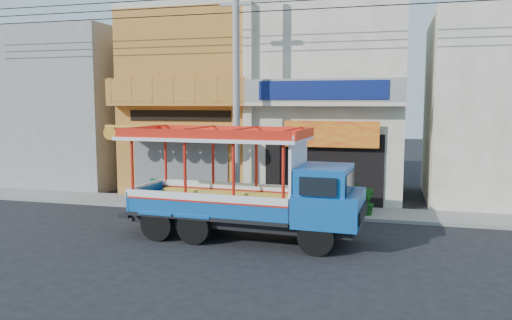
% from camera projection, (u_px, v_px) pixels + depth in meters
% --- Properties ---
extents(ground, '(90.00, 90.00, 0.00)m').
position_uv_depth(ground, '(236.00, 237.00, 15.28)').
color(ground, black).
rests_on(ground, ground).
extents(sidewalk, '(30.00, 2.00, 0.12)m').
position_uv_depth(sidewalk, '(267.00, 208.00, 19.12)').
color(sidewalk, slate).
rests_on(sidewalk, ground).
extents(shophouse_left, '(6.00, 7.50, 8.24)m').
position_uv_depth(shophouse_left, '(205.00, 102.00, 23.48)').
color(shophouse_left, '#AF6F26').
rests_on(shophouse_left, ground).
extents(shophouse_right, '(6.00, 6.75, 8.24)m').
position_uv_depth(shophouse_right, '(333.00, 102.00, 21.94)').
color(shophouse_right, '#B1A991').
rests_on(shophouse_right, ground).
extents(party_pilaster, '(0.35, 0.30, 8.00)m').
position_uv_depth(party_pilaster, '(248.00, 105.00, 19.74)').
color(party_pilaster, '#B1A991').
rests_on(party_pilaster, ground).
extents(filler_building_left, '(6.00, 6.00, 7.60)m').
position_uv_depth(filler_building_left, '(76.00, 108.00, 25.36)').
color(filler_building_left, gray).
rests_on(filler_building_left, ground).
extents(filler_building_right, '(6.00, 6.00, 7.60)m').
position_uv_depth(filler_building_right, '(506.00, 110.00, 20.21)').
color(filler_building_right, '#B1A991').
rests_on(filler_building_right, ground).
extents(utility_pole, '(28.00, 0.26, 9.00)m').
position_uv_depth(utility_pole, '(240.00, 76.00, 18.09)').
color(utility_pole, gray).
rests_on(utility_pole, ground).
extents(songthaew_truck, '(7.27, 2.71, 3.34)m').
position_uv_depth(songthaew_truck, '(259.00, 187.00, 14.71)').
color(songthaew_truck, black).
rests_on(songthaew_truck, ground).
extents(green_sign, '(0.61, 0.45, 0.96)m').
position_uv_depth(green_sign, '(157.00, 193.00, 19.86)').
color(green_sign, black).
rests_on(green_sign, sidewalk).
extents(potted_plant_a, '(1.20, 1.16, 1.02)m').
position_uv_depth(potted_plant_a, '(303.00, 196.00, 18.64)').
color(potted_plant_a, '#174F16').
rests_on(potted_plant_a, sidewalk).
extents(potted_plant_b, '(0.62, 0.66, 0.95)m').
position_uv_depth(potted_plant_b, '(367.00, 202.00, 17.68)').
color(potted_plant_b, '#174F16').
rests_on(potted_plant_b, sidewalk).
extents(potted_plant_c, '(0.76, 0.76, 0.98)m').
position_uv_depth(potted_plant_c, '(355.00, 195.00, 18.85)').
color(potted_plant_c, '#174F16').
rests_on(potted_plant_c, sidewalk).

